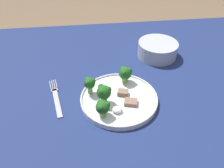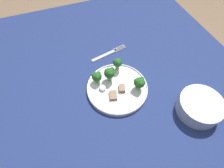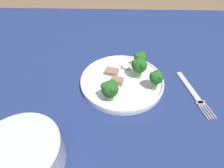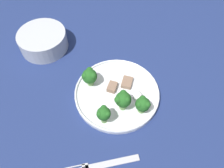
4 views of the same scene
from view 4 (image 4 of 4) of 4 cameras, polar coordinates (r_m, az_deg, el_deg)
ground_plane at (r=1.30m, az=1.35°, el=-18.56°), size 8.00×8.00×0.00m
table at (r=0.71m, az=2.35°, el=-3.95°), size 1.38×1.16×0.71m
dinner_plate at (r=0.62m, az=1.30°, el=-2.40°), size 0.24×0.24×0.02m
fork at (r=0.55m, az=-2.46°, el=-20.40°), size 0.06×0.18×0.00m
cream_bowl at (r=0.76m, az=-17.52°, el=10.67°), size 0.15×0.15×0.06m
broccoli_floret_near_rim_left at (r=0.56m, az=2.68°, el=-4.11°), size 0.04×0.04×0.06m
broccoli_floret_center_left at (r=0.54m, az=-2.18°, el=-7.79°), size 0.04×0.04×0.06m
broccoli_floret_back_left at (r=0.61m, az=-5.87°, el=2.08°), size 0.04×0.04×0.06m
broccoli_floret_front_left at (r=0.57m, az=8.01°, el=-5.30°), size 0.04×0.04×0.05m
meat_slice_front_slice at (r=0.62m, az=0.05°, el=-0.77°), size 0.04×0.03×0.02m
meat_slice_middle_slice at (r=0.63m, az=3.94°, el=0.36°), size 0.04×0.04×0.01m
sauce_dollop at (r=0.61m, az=6.69°, el=-2.94°), size 0.03×0.03×0.02m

